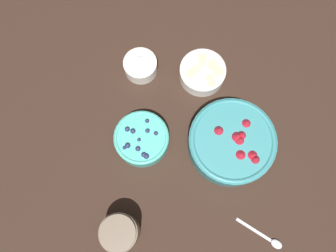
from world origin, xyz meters
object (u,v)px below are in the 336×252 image
object	(u,v)px
bowl_bananas	(202,72)
jar_chocolate	(120,232)
bowl_cream	(140,65)
bowl_strawberries	(232,141)
bowl_blueberries	(142,140)

from	to	relation	value
bowl_bananas	jar_chocolate	world-z (taller)	jar_chocolate
bowl_cream	jar_chocolate	world-z (taller)	jar_chocolate
jar_chocolate	bowl_strawberries	bearing A→B (deg)	-48.92
bowl_cream	bowl_bananas	bearing A→B (deg)	-94.37
bowl_cream	bowl_strawberries	bearing A→B (deg)	-129.62
bowl_blueberries	jar_chocolate	size ratio (longest dim) A/B	1.56
bowl_strawberries	bowl_cream	world-z (taller)	bowl_strawberries
bowl_strawberries	jar_chocolate	size ratio (longest dim) A/B	2.47
bowl_bananas	jar_chocolate	bearing A→B (deg)	155.81
bowl_bananas	bowl_cream	bearing A→B (deg)	85.63
bowl_blueberries	jar_chocolate	xyz separation A→B (m)	(-0.25, 0.04, 0.01)
bowl_blueberries	bowl_cream	bearing A→B (deg)	4.43
bowl_cream	jar_chocolate	size ratio (longest dim) A/B	1.03
bowl_blueberries	bowl_cream	distance (m)	0.23
bowl_bananas	bowl_strawberries	bearing A→B (deg)	-158.29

